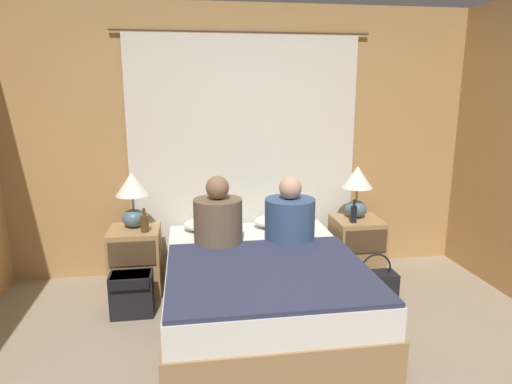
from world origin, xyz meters
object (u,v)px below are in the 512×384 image
Objects in this scene: nightstand_left at (136,260)px; pillow_left at (213,224)px; pillow_right at (283,221)px; beer_bottle_on_left_stand at (145,223)px; nightstand_right at (356,248)px; backpack_on_floor at (132,292)px; handbag_on_floor at (375,285)px; bed at (262,289)px; person_left_in_bed at (218,218)px; person_right_in_bed at (290,217)px; lamp_right at (357,186)px; lamp_left at (132,194)px; beer_bottle_on_right_stand at (354,214)px.

nightstand_left is 1.06× the size of pillow_left.
pillow_right is 1.25m from beer_bottle_on_left_stand.
backpack_on_floor is (-2.01, -0.44, -0.09)m from nightstand_right.
backpack_on_floor is 0.84× the size of handbag_on_floor.
pillow_left and pillow_right have the same top height.
bed is 4.65× the size of handbag_on_floor.
person_left_in_bed is (0.71, -0.27, 0.43)m from nightstand_left.
handbag_on_floor is at bearing -13.24° from nightstand_left.
pillow_left is 0.98× the size of person_right_in_bed.
bed is 0.67m from person_left_in_bed.
lamp_right is 1.18× the size of handbag_on_floor.
lamp_right is 1.40× the size of backpack_on_floor.
nightstand_left is 1.40× the size of handbag_on_floor.
handbag_on_floor is at bearing -91.00° from nightstand_right.
person_right_in_bed is (-0.71, -0.27, 0.41)m from nightstand_right.
lamp_right is at bearing 14.43° from person_left_in_bed.
person_right_in_bed is (-0.02, -0.39, 0.15)m from pillow_right.
person_right_in_bed is at bearing -32.02° from pillow_left.
person_right_in_bed is (-0.71, -0.34, -0.17)m from lamp_right.
lamp_left is (-2.02, 0.06, 0.58)m from nightstand_right.
nightstand_left and nightstand_right have the same top height.
pillow_left is at bearing 175.11° from nightstand_right.
beer_bottle_on_right_stand is 0.61× the size of backpack_on_floor.
pillow_left is at bearing 92.85° from person_left_in_bed.
nightstand_left is 1.36m from pillow_right.
pillow_left reaches higher than nightstand_left.
nightstand_left is at bearing 91.11° from backpack_on_floor.
bed is 1.02m from backpack_on_floor.
lamp_left is at bearing 90.97° from backpack_on_floor.
nightstand_left is at bearing 147.54° from bed.
beer_bottle_on_left_stand is at bearing 148.95° from bed.
person_left_in_bed is 0.89m from backpack_on_floor.
lamp_right is 2.18m from backpack_on_floor.
nightstand_right is (1.01, 0.64, 0.04)m from bed.
nightstand_left is 1.66× the size of backpack_on_floor.
person_left_in_bed reaches higher than beer_bottle_on_right_stand.
beer_bottle_on_left_stand is at bearing -180.00° from beer_bottle_on_right_stand.
bed is 0.66m from person_right_in_bed.
person_left_in_bed is (-0.62, -0.39, 0.16)m from pillow_right.
person_left_in_bed reaches higher than handbag_on_floor.
handbag_on_floor is at bearing -14.93° from lamp_left.
lamp_left reaches higher than pillow_right.
nightstand_right is 0.75m from pillow_right.
nightstand_right is 1.06× the size of pillow_left.
beer_bottle_on_left_stand is at bearing 171.61° from person_right_in_bed.
pillow_left is (-1.33, 0.05, -0.32)m from lamp_right.
person_right_in_bed is 1.40m from backpack_on_floor.
beer_bottle_on_left_stand is at bearing -43.02° from nightstand_left.
nightstand_left is (-1.01, 0.64, 0.04)m from bed.
backpack_on_floor is at bearing -172.77° from person_right_in_bed.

